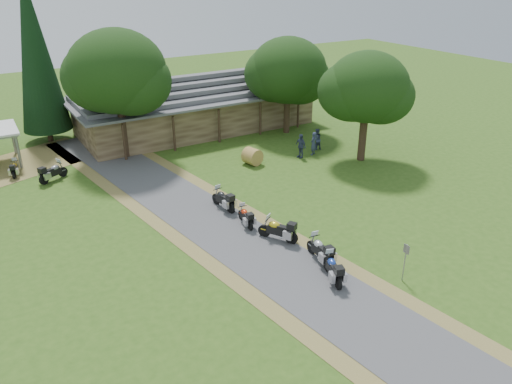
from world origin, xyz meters
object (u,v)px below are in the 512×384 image
motorcycle_carport_a (15,168)px  motorcycle_carport_b (53,171)px  motorcycle_row_a (333,267)px  motorcycle_row_b (320,249)px  hay_bale (252,156)px  lodge (195,102)px  motorcycle_row_e (223,198)px  motorcycle_row_d (246,216)px  motorcycle_row_c (278,229)px

motorcycle_carport_a → motorcycle_carport_b: (2.14, -2.35, 0.12)m
motorcycle_row_a → motorcycle_row_b: bearing=2.3°
hay_bale → lodge: bearing=88.6°
motorcycle_row_a → motorcycle_row_e: 9.37m
motorcycle_row_e → motorcycle_carport_a: motorcycle_row_e is taller
motorcycle_row_a → motorcycle_row_d: size_ratio=1.13×
motorcycle_row_a → motorcycle_row_d: bearing=25.9°
lodge → motorcycle_row_d: lodge is taller
lodge → motorcycle_carport_a: bearing=-167.6°
motorcycle_row_a → motorcycle_carport_b: 21.15m
motorcycle_carport_b → hay_bale: bearing=-46.7°
hay_bale → motorcycle_row_c: bearing=-113.8°
motorcycle_row_d → motorcycle_carport_b: (-8.08, 12.38, 0.10)m
motorcycle_row_e → motorcycle_carport_b: size_ratio=0.99×
lodge → motorcycle_row_a: 25.47m
lodge → motorcycle_row_a: bearing=-100.5°
motorcycle_carport_b → motorcycle_row_d: bearing=-84.9°
motorcycle_row_e → hay_bale: bearing=-50.8°
motorcycle_row_d → motorcycle_carport_a: 17.93m
lodge → motorcycle_row_c: lodge is taller
motorcycle_row_a → motorcycle_carport_a: motorcycle_row_a is taller
motorcycle_row_d → hay_bale: 9.46m
motorcycle_row_c → motorcycle_carport_b: motorcycle_row_c is taller
hay_bale → motorcycle_row_a: bearing=-106.5°
motorcycle_row_b → motorcycle_row_e: motorcycle_row_b is taller
motorcycle_row_c → hay_bale: bearing=-54.9°
motorcycle_row_a → motorcycle_row_e: size_ratio=0.97×
motorcycle_row_d → motorcycle_carport_b: bearing=40.6°
lodge → motorcycle_row_a: lodge is taller
motorcycle_carport_b → motorcycle_carport_a: bearing=104.3°
motorcycle_carport_a → motorcycle_row_d: bearing=-130.6°
motorcycle_row_d → motorcycle_carport_a: (-10.22, 14.73, -0.02)m
lodge → motorcycle_row_b: (-4.13, -23.39, -1.75)m
motorcycle_row_a → motorcycle_carport_a: (-11.01, 21.55, -0.10)m
motorcycle_row_a → hay_bale: (4.38, 14.74, -0.04)m
lodge → hay_bale: size_ratio=17.28×
lodge → motorcycle_row_d: size_ratio=12.49×
motorcycle_row_d → hay_bale: bearing=-25.6°
motorcycle_row_c → motorcycle_row_d: 2.49m
motorcycle_row_e → motorcycle_row_b: bearing=-176.3°
motorcycle_row_b → motorcycle_carport_b: 19.94m
motorcycle_row_c → motorcycle_carport_a: (-10.83, 17.14, -0.14)m
motorcycle_row_b → motorcycle_row_a: bearing=169.1°
lodge → motorcycle_row_d: bearing=-106.6°
lodge → motorcycle_row_b: 23.82m
motorcycle_row_d → motorcycle_row_c: bearing=-158.2°
motorcycle_row_a → motorcycle_row_e: (-0.91, 9.33, 0.02)m
motorcycle_carport_a → hay_bale: bearing=-99.2°
lodge → motorcycle_row_e: (-5.52, -15.66, -1.77)m
lodge → motorcycle_row_c: (-4.80, -20.58, -1.75)m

